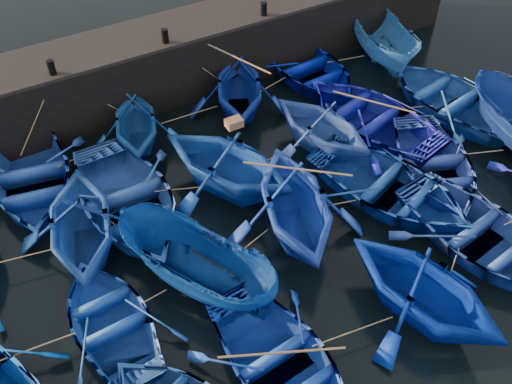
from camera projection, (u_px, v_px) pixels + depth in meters
ground at (312, 279)px, 16.03m from camera, size 120.00×120.00×0.00m
quay_wall at (160, 64)px, 21.60m from camera, size 26.00×2.50×2.50m
quay_top at (156, 33)px, 20.67m from camera, size 26.00×2.50×0.12m
bollard_1 at (51, 67)px, 18.49m from camera, size 0.24×0.24×0.50m
bollard_2 at (165, 36)px, 19.90m from camera, size 0.24×0.24×0.50m
bollard_3 at (264, 9)px, 21.30m from camera, size 0.24×0.24×0.50m
boat_1 at (30, 177)px, 18.20m from camera, size 4.71×5.91×1.10m
boat_2 at (135, 122)px, 19.52m from camera, size 4.20×4.53×1.96m
boat_3 at (239, 86)px, 20.78m from camera, size 5.17×5.45×2.25m
boat_4 at (309, 69)px, 22.63m from camera, size 4.11×5.50×1.09m
boat_5 at (383, 41)px, 23.32m from camera, size 3.21×5.32×1.93m
boat_7 at (81, 222)px, 15.97m from camera, size 4.93×5.37×2.37m
boat_8 at (127, 201)px, 17.38m from camera, size 4.14×5.78×1.20m
boat_9 at (227, 161)px, 17.70m from camera, size 5.80×6.08×2.49m
boat_10 at (322, 124)px, 19.27m from camera, size 4.46×4.85×2.14m
boat_11 at (371, 116)px, 20.38m from camera, size 5.29×6.48×1.18m
boat_12 at (452, 98)px, 21.19m from camera, size 4.90×6.19×1.16m
boat_14 at (111, 320)px, 14.59m from camera, size 3.19×4.35×0.88m
boat_15 at (196, 267)px, 15.15m from camera, size 3.98×5.19×1.90m
boat_16 at (295, 202)px, 16.43m from camera, size 5.38×5.81×2.52m
boat_17 at (390, 187)px, 17.83m from camera, size 5.51×6.50×1.15m
boat_18 at (435, 165)px, 18.65m from camera, size 5.25×6.00×1.04m
boat_22 at (281, 364)px, 13.65m from camera, size 3.88×5.13×1.00m
boat_23 at (425, 288)px, 14.38m from camera, size 4.95×5.39×2.39m
boat_24 at (482, 236)px, 16.42m from camera, size 4.61×5.92×1.13m
wooden_crate at (234, 123)px, 16.83m from camera, size 0.49×0.35×0.26m
mooring_ropes at (219, 158)px, 18.34m from camera, size 17.80×11.87×2.10m
loose_oars at (299, 153)px, 17.18m from camera, size 10.08×11.98×1.57m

